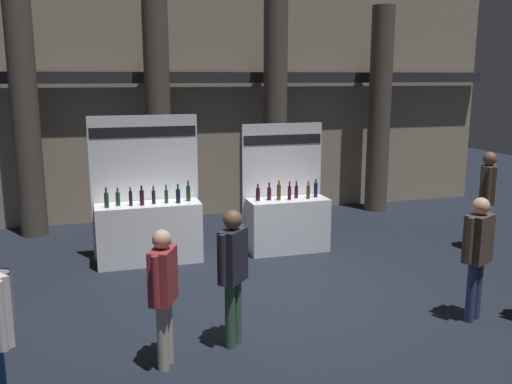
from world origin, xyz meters
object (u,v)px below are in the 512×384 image
(visitor_1, at_px, (163,287))
(visitor_8, at_px, (487,192))
(exhibitor_booth_1, at_px, (287,219))
(visitor_3, at_px, (233,267))
(exhibitor_booth_0, at_px, (149,226))
(visitor_5, at_px, (478,248))

(visitor_1, bearing_deg, visitor_8, -42.31)
(exhibitor_booth_1, distance_m, visitor_1, 4.55)
(visitor_1, height_order, visitor_3, visitor_3)
(exhibitor_booth_0, relative_size, visitor_3, 1.51)
(exhibitor_booth_1, height_order, visitor_5, exhibitor_booth_1)
(exhibitor_booth_0, relative_size, visitor_5, 1.52)
(visitor_5, bearing_deg, exhibitor_booth_0, -68.74)
(exhibitor_booth_1, height_order, visitor_1, exhibitor_booth_1)
(visitor_1, relative_size, visitor_8, 0.85)
(exhibitor_booth_0, relative_size, visitor_1, 1.60)
(exhibitor_booth_0, height_order, visitor_3, exhibitor_booth_0)
(visitor_1, height_order, visitor_8, visitor_8)
(exhibitor_booth_0, bearing_deg, visitor_1, -93.21)
(exhibitor_booth_0, relative_size, exhibitor_booth_1, 1.08)
(visitor_3, height_order, visitor_5, visitor_3)
(visitor_3, relative_size, visitor_8, 0.90)
(visitor_1, distance_m, visitor_3, 0.89)
(visitor_3, distance_m, visitor_5, 3.22)
(visitor_5, relative_size, visitor_8, 0.90)
(visitor_8, bearing_deg, exhibitor_booth_0, -65.98)
(visitor_8, bearing_deg, visitor_1, -32.99)
(exhibitor_booth_0, distance_m, visitor_1, 3.70)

